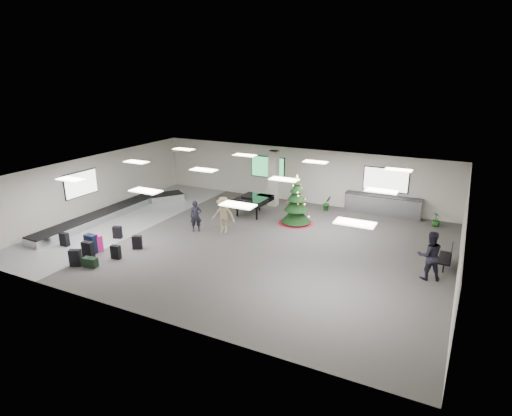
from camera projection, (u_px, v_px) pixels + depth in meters
The scene contains 21 objects.
ground at pixel (243, 241), 19.72m from camera, with size 18.00×18.00×0.00m, color #3D3A38.
room_envelope at pixel (242, 188), 19.73m from camera, with size 18.02×14.02×3.21m.
baggage_carousel at pixel (113, 213), 22.92m from camera, with size 2.28×9.71×0.43m.
service_counter at pixel (382, 205), 23.08m from camera, with size 4.05×0.65×1.08m.
suitcase_0 at pixel (75, 258), 17.10m from camera, with size 0.51×0.43×0.71m.
suitcase_1 at pixel (88, 250), 17.78m from camera, with size 0.50×0.31×0.75m.
pink_suitcase at pixel (98, 243), 18.53m from camera, with size 0.51×0.38×0.74m.
suitcase_3 at pixel (137, 242), 18.75m from camera, with size 0.46×0.38×0.62m.
navy_suitcase at pixel (91, 244), 18.33m from camera, with size 0.54×0.32×0.84m.
suitcase_5 at pixel (64, 239), 19.06m from camera, with size 0.42×0.24×0.63m.
green_duffel at pixel (90, 262), 17.06m from camera, with size 0.61×0.37×0.40m.
suitcase_7 at pixel (116, 252), 17.78m from camera, with size 0.43×0.26×0.60m.
suitcase_8 at pixel (117, 232), 19.94m from camera, with size 0.44×0.33×0.60m.
christmas_tree at pixel (296, 207), 21.71m from camera, with size 1.81×1.81×2.58m.
grand_piano at pixel (253, 200), 23.06m from camera, with size 1.62×2.04×1.13m.
bench at pixel (448, 256), 16.91m from camera, with size 0.47×1.37×0.87m.
traveler_a at pixel (196, 216), 20.68m from camera, with size 0.56×0.37×1.53m, color black.
traveler_b at pixel (223, 215), 20.46m from camera, with size 1.16×0.66×1.79m, color #977E5D.
traveler_bench at pixel (430, 255), 15.86m from camera, with size 0.92×0.72×1.90m, color black.
potted_plant_left at pixel (327, 203), 23.83m from camera, with size 0.47×0.38×0.86m, color #123B19.
potted_plant_right at pixel (436, 220), 21.41m from camera, with size 0.41×0.41×0.73m, color #123B19.
Camera 1 is at (8.74, -16.09, 7.50)m, focal length 30.00 mm.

